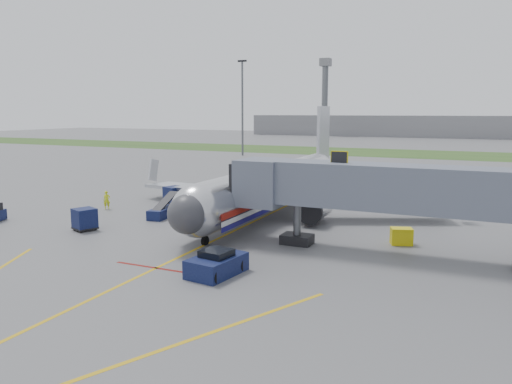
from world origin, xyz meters
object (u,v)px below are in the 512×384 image
at_px(airliner, 274,185).
at_px(pushback_tug, 217,264).
at_px(ramp_worker, 107,200).
at_px(belt_loader, 163,212).

distance_m(airliner, pushback_tug, 19.28).
bearing_deg(airliner, ramp_worker, -160.00).
height_order(pushback_tug, ramp_worker, ramp_worker).
distance_m(pushback_tug, belt_loader, 17.33).
bearing_deg(ramp_worker, belt_loader, -45.95).
bearing_deg(ramp_worker, airliner, -18.80).
xyz_separation_m(pushback_tug, belt_loader, (-12.33, 12.17, -0.12)).
relative_size(pushback_tug, ramp_worker, 2.15).
bearing_deg(ramp_worker, pushback_tug, -72.54).
bearing_deg(airliner, belt_loader, -141.72).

